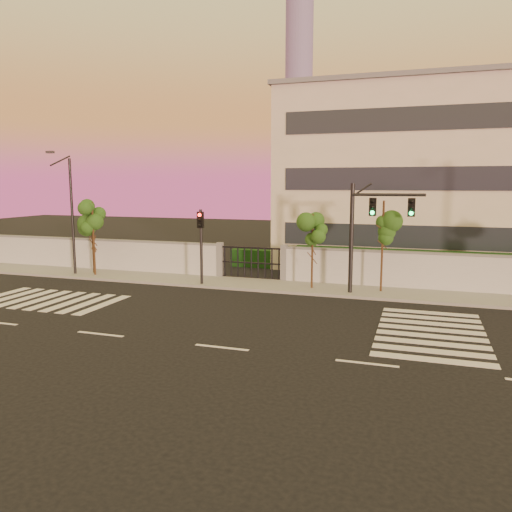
{
  "coord_description": "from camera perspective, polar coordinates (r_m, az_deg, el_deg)",
  "views": [
    {
      "loc": [
        6.43,
        -15.61,
        5.69
      ],
      "look_at": [
        -0.72,
        6.0,
        2.39
      ],
      "focal_mm": 35.0,
      "sensor_mm": 36.0,
      "label": 1
    }
  ],
  "objects": [
    {
      "name": "street_tree_d",
      "position": [
        26.6,
        6.52,
        2.45
      ],
      "size": [
        1.33,
        1.06,
        4.11
      ],
      "color": "#382314",
      "rests_on": "ground"
    },
    {
      "name": "traffic_signal_main",
      "position": [
        25.66,
        12.48,
        3.4
      ],
      "size": [
        3.61,
        0.39,
        5.71
      ],
      "rotation": [
        0.0,
        0.0,
        0.04
      ],
      "color": "black",
      "rests_on": "ground"
    },
    {
      "name": "sidewalk",
      "position": [
        27.47,
        4.39,
        -3.57
      ],
      "size": [
        60.0,
        3.0,
        0.15
      ],
      "primitive_type": "cube",
      "color": "gray",
      "rests_on": "ground"
    },
    {
      "name": "street_tree_b",
      "position": [
        32.67,
        -18.17,
        3.39
      ],
      "size": [
        1.6,
        1.28,
        4.28
      ],
      "color": "#382314",
      "rests_on": "ground"
    },
    {
      "name": "institutional_building",
      "position": [
        37.68,
        22.47,
        8.34
      ],
      "size": [
        24.4,
        12.4,
        12.25
      ],
      "color": "beige",
      "rests_on": "ground"
    },
    {
      "name": "perimeter_wall",
      "position": [
        28.7,
        5.34,
        -1.05
      ],
      "size": [
        60.0,
        0.36,
        2.2
      ],
      "color": "#B6B8BE",
      "rests_on": "ground"
    },
    {
      "name": "distant_skyscraper",
      "position": [
        309.28,
        4.91,
        18.71
      ],
      "size": [
        16.0,
        16.0,
        118.0
      ],
      "color": "slate",
      "rests_on": "ground"
    },
    {
      "name": "streetlight_west",
      "position": [
        32.55,
        -20.46,
        4.9
      ],
      "size": [
        0.45,
        1.82,
        7.56
      ],
      "color": "black",
      "rests_on": "ground"
    },
    {
      "name": "street_tree_e",
      "position": [
        26.38,
        14.37,
        3.37
      ],
      "size": [
        1.39,
        1.11,
        4.85
      ],
      "color": "#382314",
      "rests_on": "ground"
    },
    {
      "name": "ground",
      "position": [
        17.81,
        -3.93,
        -10.41
      ],
      "size": [
        120.0,
        120.0,
        0.0
      ],
      "primitive_type": "plane",
      "color": "black",
      "rests_on": "ground"
    },
    {
      "name": "traffic_signal_secondary",
      "position": [
        27.72,
        -6.32,
        2.07
      ],
      "size": [
        0.33,
        0.33,
        4.3
      ],
      "rotation": [
        0.0,
        0.0,
        -0.24
      ],
      "color": "black",
      "rests_on": "ground"
    },
    {
      "name": "road_markings",
      "position": [
        21.71,
        -4.05,
        -6.94
      ],
      "size": [
        57.0,
        7.62,
        0.02
      ],
      "color": "silver",
      "rests_on": "ground"
    },
    {
      "name": "hedge_row",
      "position": [
        31.18,
        8.37,
        -0.83
      ],
      "size": [
        41.0,
        4.25,
        1.8
      ],
      "color": "black",
      "rests_on": "ground"
    },
    {
      "name": "street_tree_c",
      "position": [
        31.93,
        -18.1,
        3.68
      ],
      "size": [
        1.55,
        1.23,
        4.58
      ],
      "color": "#382314",
      "rests_on": "ground"
    }
  ]
}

